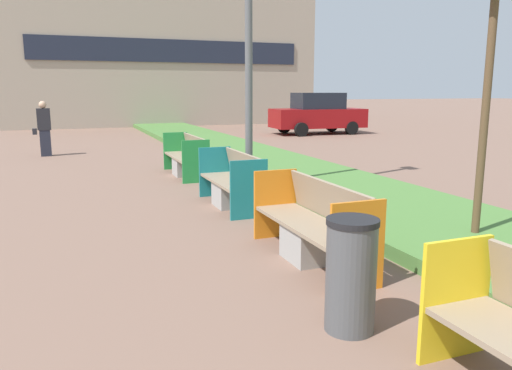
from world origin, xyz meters
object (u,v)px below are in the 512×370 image
Objects in this scene: bench_orange_frame at (312,230)px; bench_green_frame at (187,160)px; bench_teal_frame at (232,186)px; litter_bin at (351,275)px; pedestrian_walking at (44,128)px; parked_car_distant at (318,114)px.

bench_green_frame is (0.00, 6.42, 0.00)m from bench_orange_frame.
bench_teal_frame is 3.41m from bench_green_frame.
bench_teal_frame is 4.73m from litter_bin.
bench_teal_frame is 8.98m from pedestrian_walking.
bench_orange_frame is 0.49× the size of parked_car_distant.
bench_orange_frame is at bearing 72.72° from litter_bin.
bench_orange_frame and bench_teal_frame have the same top height.
bench_green_frame is 1.27× the size of pedestrian_walking.
bench_teal_frame is 1.95× the size of litter_bin.
bench_orange_frame is at bearing -74.21° from pedestrian_walking.
bench_green_frame is at bearing -128.89° from parked_car_distant.
litter_bin is at bearing -93.73° from bench_green_frame.
parked_car_distant is (11.42, 3.88, 0.07)m from pedestrian_walking.
parked_car_distant is (8.21, 12.25, 0.55)m from bench_teal_frame.
parked_car_distant is at bearing 47.13° from bench_green_frame.
litter_bin is (-0.53, -8.12, 0.12)m from bench_green_frame.
bench_green_frame is 8.14m from litter_bin.
bench_teal_frame is (-0.00, 3.00, -0.01)m from bench_orange_frame.
parked_car_distant is (8.21, 15.26, 0.55)m from bench_orange_frame.
pedestrian_walking is at bearing 105.79° from bench_orange_frame.
pedestrian_walking is 12.06m from parked_car_distant.
bench_teal_frame is at bearing -90.05° from bench_green_frame.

